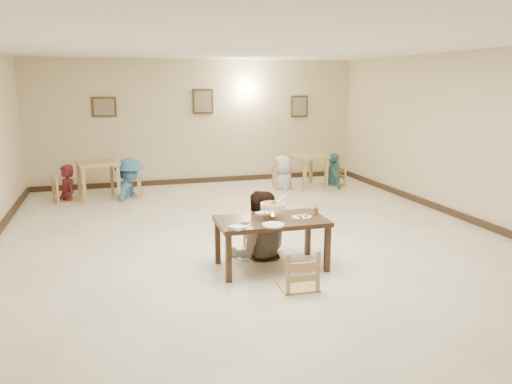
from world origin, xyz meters
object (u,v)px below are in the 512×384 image
object	(u,v)px
bg_diner_a	(65,165)
bg_chair_ll	(66,176)
bg_table_left	(98,168)
bg_chair_lr	(130,177)
bg_diner_b	(129,158)
chair_near	(298,250)
bg_chair_rl	(283,169)
curry_warmer	(273,206)
bg_chair_rr	(334,165)
bg_diner_c	(283,155)
drink_glass	(316,210)
chair_far	(256,222)
main_table	(271,225)
main_diner	(259,191)
bg_table_right	(308,161)
bg_diner_d	(334,153)

from	to	relation	value
bg_diner_a	bg_chair_ll	bearing A→B (deg)	-24.09
bg_table_left	bg_chair_lr	distance (m)	0.68
bg_chair_ll	bg_diner_b	bearing A→B (deg)	-109.35
chair_near	bg_chair_rl	xyz separation A→B (m)	(1.77, 5.57, -0.01)
curry_warmer	bg_chair_rr	xyz separation A→B (m)	(3.14, 4.79, -0.34)
bg_diner_a	bg_diner_c	distance (m)	4.79
drink_glass	bg_diner_c	size ratio (longest dim) A/B	0.09
bg_chair_rr	bg_diner_a	size ratio (longest dim) A/B	0.66
bg_chair_lr	bg_chair_rr	world-z (taller)	bg_chair_rr
chair_far	main_table	bearing A→B (deg)	-68.86
main_diner	bg_table_right	world-z (taller)	main_diner
bg_diner_a	chair_near	bearing A→B (deg)	4.12
chair_far	bg_diner_a	xyz separation A→B (m)	(-2.89, 4.28, 0.31)
bg_diner_c	chair_near	bearing A→B (deg)	-9.36
bg_diner_b	bg_table_right	bearing A→B (deg)	-70.60
curry_warmer	drink_glass	size ratio (longest dim) A/B	2.66
main_diner	bg_chair_rl	world-z (taller)	main_diner
drink_glass	bg_diner_d	distance (m)	5.41
bg_chair_rr	bg_diner_c	bearing A→B (deg)	-87.35
bg_table_left	bg_table_right	xyz separation A→B (m)	(4.79, -0.02, -0.06)
main_table	bg_diner_c	xyz separation A→B (m)	(1.87, 4.84, 0.19)
curry_warmer	drink_glass	distance (m)	0.63
chair_near	bg_chair_rr	world-z (taller)	bg_chair_rr
drink_glass	bg_diner_b	xyz separation A→B (m)	(-2.28, 4.81, 0.13)
curry_warmer	bg_chair_rr	distance (m)	5.74
bg_diner_a	curry_warmer	bearing A→B (deg)	7.01
bg_chair_lr	bg_diner_a	distance (m)	1.33
chair_near	drink_glass	xyz separation A→B (m)	(0.55, 0.75, 0.27)
main_diner	bg_chair_rl	size ratio (longest dim) A/B	2.06
bg_table_right	bg_chair_ll	size ratio (longest dim) A/B	0.83
chair_far	bg_chair_lr	world-z (taller)	chair_far
bg_table_left	bg_chair_rl	bearing A→B (deg)	-0.84
bg_diner_d	drink_glass	bearing A→B (deg)	159.24
bg_table_left	bg_table_right	world-z (taller)	bg_table_left
main_table	bg_chair_rr	size ratio (longest dim) A/B	1.42
main_table	bg_chair_lr	distance (m)	5.10
bg_diner_d	bg_diner_a	bearing A→B (deg)	96.15
main_diner	bg_diner_b	bearing A→B (deg)	-61.50
bg_table_right	bg_chair_rl	world-z (taller)	bg_chair_rl
chair_near	bg_diner_c	world-z (taller)	bg_diner_c
curry_warmer	bg_table_right	distance (m)	5.46
bg_chair_lr	chair_near	bearing A→B (deg)	26.68
chair_far	bg_chair_rr	bearing A→B (deg)	71.41
bg_chair_ll	bg_chair_rr	world-z (taller)	bg_chair_ll
chair_far	bg_chair_rl	size ratio (longest dim) A/B	1.00
bg_table_right	bg_chair_rr	bearing A→B (deg)	-5.22
bg_chair_ll	bg_diner_d	xyz separation A→B (m)	(6.08, -0.08, 0.25)
bg_chair_rl	bg_diner_c	xyz separation A→B (m)	(-0.00, 0.00, 0.33)
chair_far	bg_diner_b	xyz separation A→B (m)	(-1.60, 4.21, 0.41)
bg_chair_lr	bg_chair_rr	xyz separation A→B (m)	(4.79, -0.02, 0.05)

